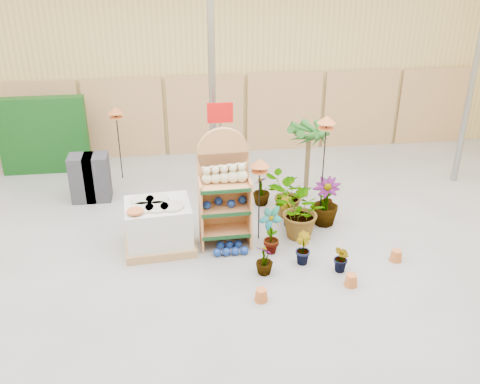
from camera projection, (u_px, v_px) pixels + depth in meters
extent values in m
cube|color=gray|center=(233.00, 293.00, 8.54)|extent=(15.00, 12.00, 0.10)
cube|color=tan|center=(204.00, 64.00, 12.91)|extent=(15.00, 0.10, 4.50)
cylinder|color=gray|center=(472.00, 84.00, 11.26)|extent=(0.14, 0.14, 4.50)
cylinder|color=gray|center=(212.00, 93.00, 10.64)|extent=(0.14, 0.14, 4.50)
cube|color=#A87D50|center=(40.00, 122.00, 12.89)|extent=(1.90, 0.06, 2.00)
cube|color=#A87D50|center=(124.00, 118.00, 13.11)|extent=(1.90, 0.06, 2.00)
cube|color=#A87D50|center=(206.00, 115.00, 13.34)|extent=(1.90, 0.06, 2.00)
cube|color=#A87D50|center=(284.00, 112.00, 13.57)|extent=(1.90, 0.06, 2.00)
cube|color=#A87D50|center=(360.00, 109.00, 13.80)|extent=(1.90, 0.06, 2.00)
cube|color=#A87D50|center=(434.00, 106.00, 14.03)|extent=(1.90, 0.06, 2.00)
cube|color=#BD7D4C|center=(223.00, 197.00, 9.61)|extent=(0.91, 0.11, 1.71)
cylinder|color=#BD7D4C|center=(223.00, 153.00, 9.23)|extent=(0.91, 0.11, 0.90)
cube|color=#BD7D4C|center=(225.00, 230.00, 9.62)|extent=(0.88, 0.53, 0.04)
cube|color=#0F3819|center=(227.00, 237.00, 9.40)|extent=(0.86, 0.05, 0.06)
cube|color=#BD7D4C|center=(225.00, 208.00, 9.42)|extent=(0.88, 0.53, 0.04)
cube|color=#0F3819|center=(227.00, 215.00, 9.20)|extent=(0.86, 0.05, 0.06)
cube|color=#BD7D4C|center=(225.00, 185.00, 9.22)|extent=(0.88, 0.53, 0.04)
cube|color=#0F3819|center=(226.00, 191.00, 9.00)|extent=(0.86, 0.05, 0.06)
cube|color=#BD7D4C|center=(201.00, 215.00, 9.42)|extent=(0.05, 0.50, 1.31)
cube|color=#BD7D4C|center=(249.00, 212.00, 9.52)|extent=(0.05, 0.50, 1.31)
sphere|color=beige|center=(207.00, 179.00, 9.19)|extent=(0.18, 0.18, 0.18)
sphere|color=beige|center=(207.00, 171.00, 9.13)|extent=(0.14, 0.14, 0.14)
sphere|color=beige|center=(216.00, 178.00, 9.21)|extent=(0.19, 0.19, 0.19)
sphere|color=beige|center=(215.00, 170.00, 9.14)|extent=(0.14, 0.14, 0.14)
sphere|color=beige|center=(224.00, 177.00, 9.22)|extent=(0.20, 0.20, 0.20)
sphere|color=beige|center=(224.00, 169.00, 9.15)|extent=(0.14, 0.14, 0.14)
sphere|color=beige|center=(233.00, 177.00, 9.24)|extent=(0.21, 0.21, 0.21)
sphere|color=beige|center=(233.00, 168.00, 9.17)|extent=(0.14, 0.14, 0.14)
sphere|color=beige|center=(242.00, 176.00, 9.25)|extent=(0.22, 0.22, 0.22)
sphere|color=beige|center=(242.00, 167.00, 9.18)|extent=(0.14, 0.14, 0.14)
sphere|color=navy|center=(207.00, 205.00, 9.33)|extent=(0.15, 0.15, 0.15)
sphere|color=navy|center=(218.00, 201.00, 9.46)|extent=(0.15, 0.15, 0.15)
sphere|color=navy|center=(231.00, 204.00, 9.38)|extent=(0.15, 0.15, 0.15)
sphere|color=navy|center=(242.00, 200.00, 9.51)|extent=(0.15, 0.15, 0.15)
sphere|color=navy|center=(217.00, 253.00, 9.38)|extent=(0.15, 0.15, 0.15)
sphere|color=navy|center=(220.00, 245.00, 9.60)|extent=(0.15, 0.15, 0.15)
sphere|color=navy|center=(226.00, 252.00, 9.39)|extent=(0.15, 0.15, 0.15)
sphere|color=navy|center=(229.00, 245.00, 9.62)|extent=(0.15, 0.15, 0.15)
sphere|color=navy|center=(235.00, 251.00, 9.41)|extent=(0.15, 0.15, 0.15)
sphere|color=navy|center=(238.00, 244.00, 9.63)|extent=(0.15, 0.15, 0.15)
sphere|color=navy|center=(244.00, 251.00, 9.43)|extent=(0.15, 0.15, 0.15)
cube|color=#A87D50|center=(160.00, 243.00, 9.66)|extent=(1.31, 1.12, 0.15)
cube|color=silver|center=(159.00, 222.00, 9.46)|extent=(1.20, 1.01, 0.72)
cylinder|color=#BBB69F|center=(142.00, 208.00, 9.13)|extent=(0.41, 0.41, 0.04)
cylinder|color=#BBB69F|center=(157.00, 207.00, 9.16)|extent=(0.41, 0.41, 0.04)
cylinder|color=#BBB69F|center=(172.00, 206.00, 9.19)|extent=(0.41, 0.41, 0.04)
cylinder|color=#BBB69F|center=(142.00, 200.00, 9.40)|extent=(0.41, 0.41, 0.04)
cylinder|color=#BBB69F|center=(157.00, 199.00, 9.43)|extent=(0.41, 0.41, 0.04)
cube|color=#26262C|center=(99.00, 188.00, 11.31)|extent=(0.50, 0.50, 0.50)
cube|color=#26262C|center=(96.00, 166.00, 11.09)|extent=(0.50, 0.50, 0.50)
cube|color=#26262C|center=(84.00, 189.00, 11.27)|extent=(0.50, 0.50, 0.50)
cube|color=#26262C|center=(81.00, 167.00, 11.05)|extent=(0.50, 0.50, 0.50)
cube|color=#0E4011|center=(43.00, 136.00, 12.31)|extent=(2.00, 0.30, 1.80)
cylinder|color=gray|center=(221.00, 155.00, 10.71)|extent=(0.05, 0.05, 2.20)
cube|color=red|center=(220.00, 113.00, 10.28)|extent=(0.50, 0.03, 0.40)
cylinder|color=black|center=(259.00, 206.00, 9.64)|extent=(0.02, 0.02, 1.37)
cylinder|color=#C2622F|center=(260.00, 171.00, 9.34)|extent=(0.30, 0.30, 0.02)
cone|color=#C2622F|center=(260.00, 162.00, 9.27)|extent=(0.34, 0.34, 0.14)
cylinder|color=black|center=(322.00, 176.00, 10.12)|extent=(0.02, 0.02, 1.93)
cylinder|color=#C2622F|center=(326.00, 128.00, 9.69)|extent=(0.30, 0.30, 0.02)
cone|color=#C2622F|center=(327.00, 119.00, 9.62)|extent=(0.34, 0.34, 0.14)
cylinder|color=black|center=(120.00, 149.00, 12.05)|extent=(0.02, 0.02, 1.46)
cylinder|color=#C2622F|center=(116.00, 118.00, 11.72)|extent=(0.30, 0.30, 0.02)
cone|color=#C2622F|center=(115.00, 110.00, 11.65)|extent=(0.34, 0.34, 0.14)
cylinder|color=brown|center=(307.00, 167.00, 11.23)|extent=(0.10, 0.10, 1.37)
imported|color=#1E541A|center=(271.00, 231.00, 9.33)|extent=(0.50, 0.56, 0.89)
imported|color=#1E541A|center=(302.00, 248.00, 9.11)|extent=(0.30, 0.35, 0.57)
imported|color=#1E541A|center=(299.00, 212.00, 9.75)|extent=(1.27, 1.24, 1.08)
imported|color=#1E541A|center=(325.00, 202.00, 10.25)|extent=(0.74, 0.74, 0.95)
imported|color=#1E541A|center=(328.00, 194.00, 10.87)|extent=(0.42, 0.41, 0.67)
imported|color=#1E541A|center=(288.00, 212.00, 10.25)|extent=(0.40, 0.37, 0.60)
imported|color=#1E541A|center=(287.00, 195.00, 10.55)|extent=(1.06, 1.02, 0.91)
imported|color=#1E541A|center=(264.00, 260.00, 8.83)|extent=(0.42, 0.42, 0.53)
imported|color=#1E541A|center=(342.00, 259.00, 8.86)|extent=(0.30, 0.34, 0.53)
imported|color=#1E541A|center=(261.00, 190.00, 11.06)|extent=(0.50, 0.50, 0.64)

